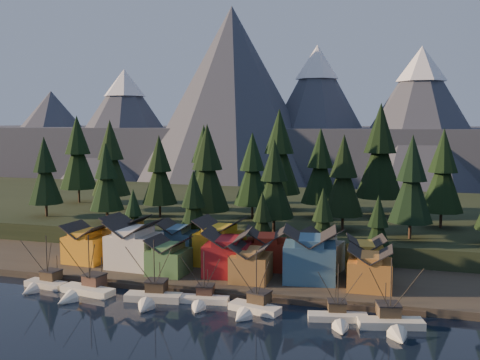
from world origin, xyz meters
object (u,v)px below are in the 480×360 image
(boat_3, at_px, (202,294))
(house_back_1, at_px, (178,239))
(boat_5, at_px, (339,312))
(boat_4, at_px, (252,300))
(boat_0, at_px, (42,277))
(boat_2, at_px, (151,290))
(boat_6, at_px, (393,316))
(house_front_0, at_px, (87,242))
(boat_1, at_px, (83,283))
(house_back_0, at_px, (126,236))
(house_front_1, at_px, (134,242))

(boat_3, xyz_separation_m, house_back_1, (-14.58, 23.63, 4.23))
(boat_5, height_order, house_back_1, house_back_1)
(boat_4, bearing_deg, boat_0, -168.02)
(boat_2, height_order, boat_6, boat_2)
(boat_3, relative_size, house_front_0, 1.13)
(house_front_0, bearing_deg, boat_5, -12.57)
(boat_4, height_order, house_front_0, boat_4)
(boat_5, relative_size, house_back_1, 1.25)
(boat_1, relative_size, house_back_0, 1.29)
(boat_1, height_order, house_front_1, house_front_1)
(boat_3, height_order, boat_4, boat_4)
(boat_1, relative_size, boat_2, 1.00)
(boat_0, relative_size, house_back_1, 1.31)
(boat_1, bearing_deg, house_front_0, 128.88)
(boat_2, relative_size, boat_5, 1.14)
(boat_0, relative_size, boat_5, 1.04)
(boat_1, relative_size, boat_4, 1.06)
(boat_6, height_order, house_back_0, house_back_0)
(boat_3, xyz_separation_m, house_front_0, (-33.35, 15.38, 4.14))
(boat_3, bearing_deg, house_back_1, 114.77)
(house_front_1, bearing_deg, boat_1, -95.39)
(boat_3, xyz_separation_m, boat_5, (24.88, -2.24, -0.08))
(boat_6, relative_size, house_front_0, 1.34)
(boat_2, xyz_separation_m, boat_5, (34.12, -0.43, -0.56))
(boat_4, xyz_separation_m, boat_5, (14.95, -0.23, -0.53))
(boat_1, height_order, house_back_0, boat_1)
(boat_4, height_order, house_back_1, boat_4)
(boat_0, distance_m, boat_2, 24.81)
(boat_1, distance_m, boat_2, 14.43)
(boat_1, bearing_deg, boat_6, 8.27)
(boat_0, relative_size, boat_6, 0.93)
(boat_2, xyz_separation_m, house_front_0, (-24.10, 17.19, 3.66))
(house_front_1, relative_size, house_back_1, 1.19)
(house_back_0, height_order, house_back_1, house_back_0)
(boat_6, bearing_deg, boat_2, 164.56)
(boat_3, distance_m, house_front_0, 36.95)
(boat_5, relative_size, house_front_0, 1.20)
(boat_5, distance_m, house_front_0, 60.98)
(boat_1, relative_size, house_front_0, 1.37)
(boat_1, distance_m, house_front_0, 20.02)
(boat_4, distance_m, house_front_1, 35.48)
(house_front_1, height_order, house_back_0, house_front_1)
(boat_2, bearing_deg, boat_5, -8.21)
(boat_0, bearing_deg, house_back_1, 57.76)
(boat_5, bearing_deg, boat_6, -16.21)
(house_front_0, bearing_deg, house_front_1, 0.45)
(boat_2, relative_size, house_front_1, 1.20)
(boat_2, bearing_deg, house_back_0, 119.46)
(house_back_0, bearing_deg, house_back_1, 15.92)
(boat_3, height_order, house_front_1, house_front_1)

